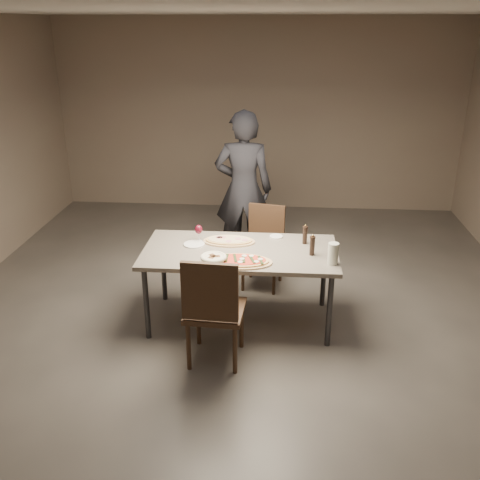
# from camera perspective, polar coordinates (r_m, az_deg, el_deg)

# --- Properties ---
(room) EXTENTS (7.00, 7.00, 7.00)m
(room) POSITION_cam_1_polar(r_m,az_deg,el_deg) (4.73, 0.00, 6.17)
(room) COLOR #58524C
(room) RESTS_ON ground
(dining_table) EXTENTS (1.80, 0.90, 0.75)m
(dining_table) POSITION_cam_1_polar(r_m,az_deg,el_deg) (4.98, 0.00, -1.67)
(dining_table) COLOR slate
(dining_table) RESTS_ON ground
(zucchini_pizza) EXTENTS (0.58, 0.32, 0.05)m
(zucchini_pizza) POSITION_cam_1_polar(r_m,az_deg,el_deg) (4.69, -0.06, -2.24)
(zucchini_pizza) COLOR tan
(zucchini_pizza) RESTS_ON dining_table
(ham_pizza) EXTENTS (0.50, 0.28, 0.04)m
(ham_pizza) POSITION_cam_1_polar(r_m,az_deg,el_deg) (5.12, -1.18, -0.07)
(ham_pizza) COLOR tan
(ham_pizza) RESTS_ON dining_table
(bread_basket) EXTENTS (0.23, 0.23, 0.08)m
(bread_basket) POSITION_cam_1_polar(r_m,az_deg,el_deg) (4.66, -2.85, -2.03)
(bread_basket) COLOR beige
(bread_basket) RESTS_ON dining_table
(oil_dish) EXTENTS (0.13, 0.13, 0.01)m
(oil_dish) POSITION_cam_1_polar(r_m,az_deg,el_deg) (5.25, 3.88, 0.37)
(oil_dish) COLOR white
(oil_dish) RESTS_ON dining_table
(pepper_mill_left) EXTENTS (0.05, 0.05, 0.20)m
(pepper_mill_left) POSITION_cam_1_polar(r_m,az_deg,el_deg) (4.86, 7.72, -0.57)
(pepper_mill_left) COLOR black
(pepper_mill_left) RESTS_ON dining_table
(pepper_mill_right) EXTENTS (0.05, 0.05, 0.19)m
(pepper_mill_right) POSITION_cam_1_polar(r_m,az_deg,el_deg) (5.10, 6.95, 0.58)
(pepper_mill_right) COLOR black
(pepper_mill_right) RESTS_ON dining_table
(carafe) EXTENTS (0.09, 0.09, 0.19)m
(carafe) POSITION_cam_1_polar(r_m,az_deg,el_deg) (4.71, 9.90, -1.44)
(carafe) COLOR silver
(carafe) RESTS_ON dining_table
(wine_glass) EXTENTS (0.07, 0.07, 0.17)m
(wine_glass) POSITION_cam_1_polar(r_m,az_deg,el_deg) (5.12, -4.44, 1.07)
(wine_glass) COLOR silver
(wine_glass) RESTS_ON dining_table
(side_plate) EXTENTS (0.20, 0.20, 0.01)m
(side_plate) POSITION_cam_1_polar(r_m,az_deg,el_deg) (5.08, -4.91, -0.46)
(side_plate) COLOR white
(side_plate) RESTS_ON dining_table
(chair_near) EXTENTS (0.50, 0.50, 1.00)m
(chair_near) POSITION_cam_1_polar(r_m,az_deg,el_deg) (4.40, -2.89, -7.04)
(chair_near) COLOR #3A2618
(chair_near) RESTS_ON ground
(chair_far) EXTENTS (0.49, 0.49, 0.88)m
(chair_far) POSITION_cam_1_polar(r_m,az_deg,el_deg) (5.82, 2.60, -0.15)
(chair_far) COLOR #3A2618
(chair_far) RESTS_ON ground
(diner) EXTENTS (0.67, 0.44, 1.83)m
(diner) POSITION_cam_1_polar(r_m,az_deg,el_deg) (6.20, 0.37, 5.43)
(diner) COLOR black
(diner) RESTS_ON ground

